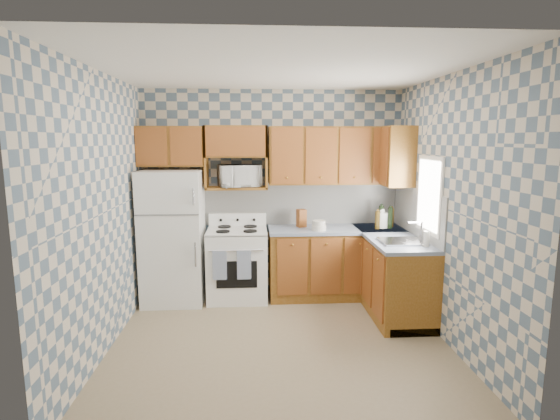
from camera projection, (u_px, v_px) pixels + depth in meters
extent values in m
plane|color=#837051|center=(280.00, 341.00, 4.50)|extent=(3.40, 3.40, 0.00)
cube|color=slate|center=(272.00, 193.00, 5.86)|extent=(3.40, 0.02, 2.70)
cube|color=slate|center=(448.00, 210.00, 4.39)|extent=(0.02, 3.20, 2.70)
cube|color=white|center=(302.00, 203.00, 5.90)|extent=(2.60, 0.02, 0.56)
cube|color=white|center=(417.00, 212.00, 5.20)|extent=(0.02, 1.60, 0.56)
cube|color=white|center=(173.00, 237.00, 5.52)|extent=(0.75, 0.70, 1.68)
cube|color=white|center=(238.00, 265.00, 5.66)|extent=(0.76, 0.65, 0.90)
cube|color=silver|center=(237.00, 230.00, 5.58)|extent=(0.76, 0.65, 0.02)
cube|color=white|center=(238.00, 219.00, 5.84)|extent=(0.76, 0.08, 0.17)
cube|color=navy|center=(220.00, 265.00, 5.29)|extent=(0.17, 0.02, 0.36)
cube|color=navy|center=(244.00, 265.00, 5.31)|extent=(0.17, 0.02, 0.36)
cube|color=brown|center=(336.00, 263.00, 5.76)|extent=(1.75, 0.60, 0.88)
cube|color=brown|center=(390.00, 274.00, 5.31)|extent=(0.60, 1.60, 0.88)
cube|color=slate|center=(337.00, 229.00, 5.68)|extent=(1.77, 0.63, 0.04)
cube|color=slate|center=(392.00, 237.00, 5.23)|extent=(0.63, 1.60, 0.04)
cube|color=brown|center=(336.00, 156.00, 5.67)|extent=(1.75, 0.33, 0.74)
cube|color=brown|center=(171.00, 146.00, 5.52)|extent=(0.82, 0.33, 0.50)
cube|color=brown|center=(394.00, 156.00, 5.53)|extent=(0.33, 0.70, 0.74)
cube|color=brown|center=(237.00, 188.00, 5.66)|extent=(0.80, 0.33, 0.03)
imported|color=white|center=(239.00, 176.00, 5.64)|extent=(0.59, 0.48, 0.29)
cube|color=#B7B7BC|center=(402.00, 242.00, 4.88)|extent=(0.48, 0.40, 0.03)
cube|color=silver|center=(429.00, 195.00, 4.82)|extent=(0.02, 0.66, 0.86)
cylinder|color=black|center=(381.00, 217.00, 5.67)|extent=(0.06, 0.06, 0.29)
cylinder|color=black|center=(390.00, 218.00, 5.62)|extent=(0.06, 0.06, 0.27)
cylinder|color=#4B3611|center=(391.00, 217.00, 5.72)|extent=(0.06, 0.06, 0.25)
cylinder|color=#4B3611|center=(377.00, 220.00, 5.59)|extent=(0.06, 0.06, 0.23)
cube|color=#6B330F|center=(301.00, 218.00, 5.72)|extent=(0.14, 0.14, 0.23)
cylinder|color=white|center=(382.00, 220.00, 5.67)|extent=(0.16, 0.16, 0.20)
cylinder|color=beige|center=(426.00, 239.00, 4.66)|extent=(0.06, 0.06, 0.17)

